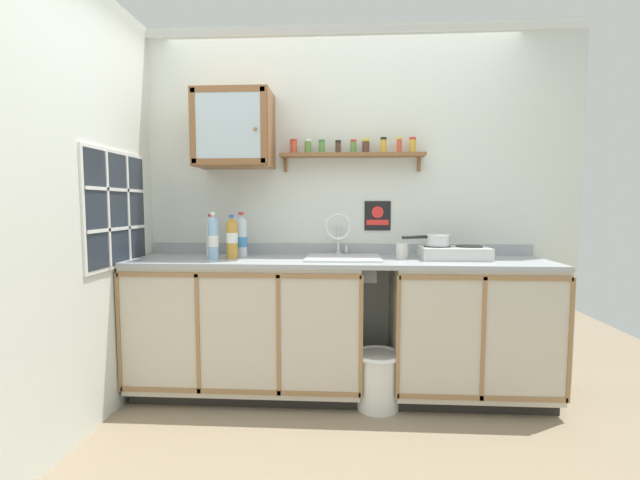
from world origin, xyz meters
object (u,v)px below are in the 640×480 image
object	(u,v)px
bottle_juice_amber_0	(232,238)
bottle_water_blue_3	(213,238)
bottle_opaque_white_2	(210,237)
wall_cabinet	(234,130)
warning_sign	(378,216)
hot_plate_stove	(454,253)
mug	(402,251)
sink	(343,261)
saucepan	(437,240)
bottle_water_clear_1	(241,237)
trash_bin	(378,378)

from	to	relation	value
bottle_juice_amber_0	bottle_water_blue_3	size ratio (longest dim) A/B	0.95
bottle_opaque_white_2	wall_cabinet	world-z (taller)	wall_cabinet
wall_cabinet	warning_sign	distance (m)	1.19
hot_plate_stove	bottle_opaque_white_2	bearing A→B (deg)	177.26
mug	wall_cabinet	world-z (taller)	wall_cabinet
bottle_opaque_white_2	wall_cabinet	size ratio (longest dim) A/B	0.57
sink	saucepan	world-z (taller)	sink
bottle_juice_amber_0	wall_cabinet	distance (m)	0.76
sink	bottle_water_clear_1	bearing A→B (deg)	175.34
bottle_opaque_white_2	bottle_water_blue_3	bearing A→B (deg)	-67.55
warning_sign	trash_bin	size ratio (longest dim) A/B	0.58
saucepan	bottle_opaque_white_2	xyz separation A→B (m)	(-1.57, 0.06, 0.00)
sink	bottle_opaque_white_2	size ratio (longest dim) A/B	1.68
sink	trash_bin	xyz separation A→B (m)	(0.23, -0.22, -0.73)
bottle_opaque_white_2	trash_bin	world-z (taller)	bottle_opaque_white_2
hot_plate_stove	bottle_water_blue_3	size ratio (longest dim) A/B	1.41
saucepan	bottle_juice_amber_0	distance (m)	1.38
saucepan	bottle_juice_amber_0	bearing A→B (deg)	-176.93
warning_sign	trash_bin	world-z (taller)	warning_sign
bottle_water_clear_1	bottle_juice_amber_0	bearing A→B (deg)	-105.83
sink	warning_sign	distance (m)	0.46
trash_bin	sink	bearing A→B (deg)	136.63
trash_bin	wall_cabinet	bearing A→B (deg)	163.21
bottle_opaque_white_2	bottle_water_blue_3	distance (m)	0.22
hot_plate_stove	bottle_juice_amber_0	world-z (taller)	bottle_juice_amber_0
hot_plate_stove	warning_sign	size ratio (longest dim) A/B	2.08
hot_plate_stove	saucepan	xyz separation A→B (m)	(-0.11, 0.02, 0.09)
sink	bottle_water_blue_3	world-z (taller)	bottle_water_blue_3
bottle_water_blue_3	sink	bearing A→B (deg)	8.68
sink	mug	world-z (taller)	sink
sink	bottle_opaque_white_2	xyz separation A→B (m)	(-0.94, 0.07, 0.15)
bottle_juice_amber_0	trash_bin	size ratio (longest dim) A/B	0.82
bottle_juice_amber_0	saucepan	bearing A→B (deg)	3.07
trash_bin	bottle_water_clear_1	bearing A→B (deg)	163.73
bottle_water_blue_3	bottle_water_clear_1	bearing A→B (deg)	52.92
sink	mug	bearing A→B (deg)	3.95
sink	hot_plate_stove	distance (m)	0.75
saucepan	bottle_opaque_white_2	world-z (taller)	bottle_opaque_white_2
hot_plate_stove	bottle_water_clear_1	bearing A→B (deg)	177.43
sink	bottle_opaque_white_2	distance (m)	0.95
hot_plate_stove	bottle_water_clear_1	distance (m)	1.46
saucepan	bottle_water_clear_1	xyz separation A→B (m)	(-1.34, 0.05, 0.01)
bottle_water_blue_3	wall_cabinet	distance (m)	0.78
sink	saucepan	distance (m)	0.65
mug	bottle_opaque_white_2	bearing A→B (deg)	178.07
wall_cabinet	saucepan	bearing A→B (deg)	-2.89
bottle_opaque_white_2	trash_bin	xyz separation A→B (m)	(1.17, -0.29, -0.88)
bottle_water_clear_1	warning_sign	size ratio (longest dim) A/B	1.47
bottle_water_clear_1	bottle_water_blue_3	size ratio (longest dim) A/B	0.99
bottle_water_blue_3	mug	xyz separation A→B (m)	(1.26, 0.16, -0.09)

